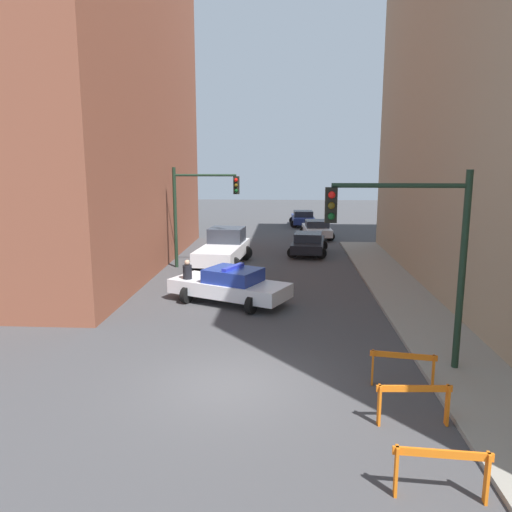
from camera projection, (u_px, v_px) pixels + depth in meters
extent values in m
plane|color=#424244|center=(230.00, 385.00, 12.52)|extent=(120.00, 120.00, 0.00)
cube|color=gray|center=(483.00, 389.00, 12.14)|extent=(2.40, 44.00, 0.12)
cube|color=brown|center=(18.00, 22.00, 24.66)|extent=(14.00, 20.00, 24.55)
cylinder|color=black|center=(462.00, 272.00, 12.82)|extent=(0.18, 0.18, 5.20)
cylinder|color=black|center=(400.00, 186.00, 12.51)|extent=(3.40, 0.12, 0.12)
cube|color=black|center=(331.00, 205.00, 12.71)|extent=(0.30, 0.22, 0.90)
sphere|color=red|center=(332.00, 195.00, 12.51)|extent=(0.18, 0.18, 0.18)
sphere|color=#4C3D0C|center=(332.00, 206.00, 12.56)|extent=(0.18, 0.18, 0.18)
sphere|color=#0C4219|center=(331.00, 216.00, 12.61)|extent=(0.18, 0.18, 0.18)
cylinder|color=black|center=(175.00, 218.00, 25.86)|extent=(0.18, 0.18, 5.20)
cylinder|color=black|center=(205.00, 175.00, 25.35)|extent=(3.20, 0.12, 0.12)
cube|color=black|center=(236.00, 185.00, 25.34)|extent=(0.30, 0.22, 0.90)
sphere|color=red|center=(236.00, 180.00, 25.15)|extent=(0.18, 0.18, 0.18)
sphere|color=#4C3D0C|center=(236.00, 185.00, 25.20)|extent=(0.18, 0.18, 0.18)
sphere|color=#0C4219|center=(236.00, 191.00, 25.25)|extent=(0.18, 0.18, 0.18)
cube|color=white|center=(229.00, 288.00, 19.62)|extent=(5.04, 3.67, 0.55)
cube|color=navy|center=(233.00, 275.00, 19.43)|extent=(2.48, 2.31, 0.52)
cylinder|color=black|center=(187.00, 295.00, 19.63)|extent=(0.48, 0.69, 0.66)
cylinder|color=black|center=(211.00, 286.00, 21.09)|extent=(0.48, 0.69, 0.66)
cylinder|color=black|center=(251.00, 305.00, 18.25)|extent=(0.48, 0.69, 0.66)
cylinder|color=black|center=(272.00, 294.00, 19.72)|extent=(0.48, 0.69, 0.66)
cube|color=#2633BF|center=(233.00, 267.00, 19.37)|extent=(0.77, 1.34, 0.12)
cube|color=silver|center=(223.00, 252.00, 26.60)|extent=(2.52, 5.57, 0.70)
cube|color=#2D333D|center=(227.00, 235.00, 27.50)|extent=(2.00, 1.90, 0.80)
cylinder|color=black|center=(213.00, 252.00, 28.43)|extent=(0.82, 0.34, 0.80)
cylinder|color=black|center=(245.00, 253.00, 28.14)|extent=(0.82, 0.34, 0.80)
cylinder|color=black|center=(197.00, 264.00, 25.18)|extent=(0.82, 0.34, 0.80)
cylinder|color=black|center=(233.00, 265.00, 24.90)|extent=(0.82, 0.34, 0.80)
cube|color=black|center=(308.00, 245.00, 29.90)|extent=(2.23, 4.46, 0.52)
cube|color=#232833|center=(308.00, 237.00, 29.64)|extent=(1.76, 1.96, 0.48)
cylinder|color=black|center=(296.00, 245.00, 31.37)|extent=(0.64, 0.28, 0.62)
cylinder|color=black|center=(323.00, 246.00, 31.11)|extent=(0.64, 0.28, 0.62)
cylinder|color=black|center=(292.00, 253.00, 28.79)|extent=(0.64, 0.28, 0.62)
cylinder|color=black|center=(321.00, 253.00, 28.52)|extent=(0.64, 0.28, 0.62)
cube|color=silver|center=(317.00, 230.00, 36.13)|extent=(2.00, 4.38, 0.52)
cube|color=#232833|center=(317.00, 224.00, 35.87)|extent=(1.67, 1.88, 0.48)
cylinder|color=black|center=(304.00, 231.00, 37.50)|extent=(0.63, 0.25, 0.62)
cylinder|color=black|center=(326.00, 231.00, 37.48)|extent=(0.63, 0.25, 0.62)
cylinder|color=black|center=(307.00, 236.00, 34.88)|extent=(0.63, 0.25, 0.62)
cylinder|color=black|center=(330.00, 236.00, 34.86)|extent=(0.63, 0.25, 0.62)
cube|color=navy|center=(303.00, 219.00, 42.90)|extent=(1.94, 4.36, 0.52)
cube|color=#232833|center=(303.00, 214.00, 42.63)|extent=(1.64, 1.86, 0.48)
cylinder|color=black|center=(293.00, 220.00, 44.28)|extent=(0.63, 0.24, 0.62)
cylinder|color=black|center=(311.00, 220.00, 44.23)|extent=(0.63, 0.24, 0.62)
cylinder|color=black|center=(294.00, 224.00, 41.66)|extent=(0.63, 0.24, 0.62)
cylinder|color=black|center=(314.00, 224.00, 41.61)|extent=(0.63, 0.24, 0.62)
cylinder|color=black|center=(188.00, 290.00, 20.03)|extent=(0.36, 0.36, 0.82)
cylinder|color=black|center=(187.00, 273.00, 19.90)|extent=(0.47, 0.47, 0.62)
sphere|color=tan|center=(187.00, 262.00, 19.82)|extent=(0.28, 0.28, 0.22)
cube|color=orange|center=(443.00, 454.00, 8.14)|extent=(1.60, 0.17, 0.14)
cube|color=orange|center=(396.00, 471.00, 8.30)|extent=(0.06, 0.16, 0.90)
cube|color=orange|center=(487.00, 478.00, 8.11)|extent=(0.06, 0.16, 0.90)
cube|color=orange|center=(414.00, 389.00, 10.47)|extent=(1.60, 0.14, 0.14)
cube|color=orange|center=(379.00, 405.00, 10.54)|extent=(0.06, 0.16, 0.90)
cube|color=orange|center=(447.00, 405.00, 10.54)|extent=(0.06, 0.16, 0.90)
cube|color=orange|center=(403.00, 356.00, 12.23)|extent=(1.59, 0.31, 0.14)
cube|color=orange|center=(373.00, 368.00, 12.46)|extent=(0.08, 0.17, 0.90)
cube|color=orange|center=(433.00, 373.00, 12.14)|extent=(0.08, 0.17, 0.90)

